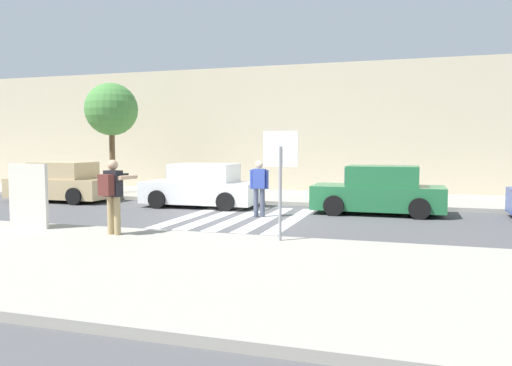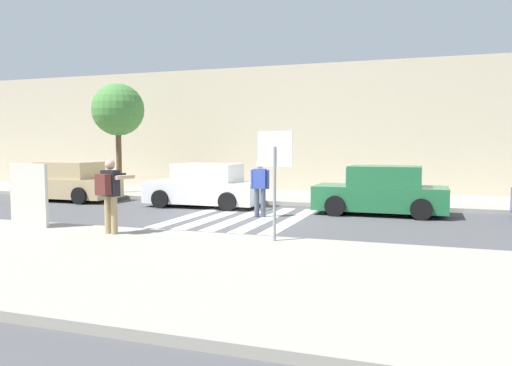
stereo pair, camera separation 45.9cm
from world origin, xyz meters
TOP-DOWN VIEW (x-y plane):
  - ground_plane at (0.00, 0.00)m, footprint 120.00×120.00m
  - sidewalk_near at (0.00, -6.20)m, footprint 60.00×6.00m
  - sidewalk_far at (0.00, 6.00)m, footprint 60.00×4.80m
  - building_facade_far at (0.00, 10.40)m, footprint 56.00×4.00m
  - crosswalk_stripe_0 at (-1.60, 0.20)m, footprint 0.44×5.20m
  - crosswalk_stripe_1 at (-0.80, 0.20)m, footprint 0.44×5.20m
  - crosswalk_stripe_2 at (0.00, 0.20)m, footprint 0.44×5.20m
  - crosswalk_stripe_3 at (0.80, 0.20)m, footprint 0.44×5.20m
  - crosswalk_stripe_4 at (1.60, 0.20)m, footprint 0.44×5.20m
  - stop_sign at (2.23, -3.68)m, footprint 0.76×0.08m
  - photographer_with_backpack at (-1.61, -4.15)m, footprint 0.67×0.90m
  - pedestrian_crossing at (0.49, 0.50)m, footprint 0.58×0.28m
  - parked_car_tan at (-8.16, 2.30)m, footprint 4.10×1.92m
  - parked_car_white at (-2.20, 2.30)m, footprint 4.10×1.92m
  - parked_car_green at (3.94, 2.30)m, footprint 4.10×1.92m
  - street_tree_west at (-7.50, 4.82)m, footprint 2.26×2.26m
  - advertising_board at (-4.13, -3.96)m, footprint 1.10×0.11m

SIDE VIEW (x-z plane):
  - ground_plane at x=0.00m, z-range 0.00..0.00m
  - crosswalk_stripe_0 at x=-1.60m, z-range 0.00..0.01m
  - crosswalk_stripe_1 at x=-0.80m, z-range 0.00..0.01m
  - crosswalk_stripe_2 at x=0.00m, z-range 0.00..0.01m
  - crosswalk_stripe_3 at x=0.80m, z-range 0.00..0.01m
  - crosswalk_stripe_4 at x=1.60m, z-range 0.00..0.01m
  - sidewalk_near at x=0.00m, z-range 0.00..0.14m
  - sidewalk_far at x=0.00m, z-range 0.00..0.14m
  - parked_car_tan at x=-8.16m, z-range -0.05..1.50m
  - parked_car_white at x=-2.20m, z-range -0.05..1.50m
  - parked_car_green at x=3.94m, z-range -0.05..1.50m
  - advertising_board at x=-4.13m, z-range 0.14..1.74m
  - pedestrian_crossing at x=0.49m, z-range 0.11..1.84m
  - photographer_with_backpack at x=-1.61m, z-range 0.31..2.03m
  - stop_sign at x=2.23m, z-range 0.67..3.03m
  - building_facade_far at x=0.00m, z-range 0.00..5.86m
  - street_tree_west at x=-7.50m, z-range 1.35..6.09m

